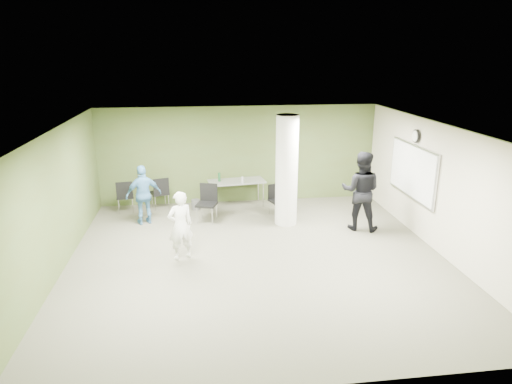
{
  "coord_description": "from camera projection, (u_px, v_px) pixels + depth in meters",
  "views": [
    {
      "loc": [
        -1.2,
        -8.87,
        4.25
      ],
      "look_at": [
        0.09,
        1.0,
        1.18
      ],
      "focal_mm": 32.0,
      "sensor_mm": 36.0,
      "label": 1
    }
  ],
  "objects": [
    {
      "name": "ceiling",
      "position": [
        258.0,
        129.0,
        8.98
      ],
      "size": [
        8.0,
        8.0,
        0.0
      ],
      "primitive_type": "plane",
      "rotation": [
        3.14,
        0.0,
        0.0
      ],
      "color": "white",
      "rests_on": "wall_back"
    },
    {
      "name": "floor",
      "position": [
        258.0,
        258.0,
        9.8
      ],
      "size": [
        8.0,
        8.0,
        0.0
      ],
      "primitive_type": "plane",
      "color": "#4F4D3E",
      "rests_on": "ground"
    },
    {
      "name": "column",
      "position": [
        287.0,
        171.0,
        11.41
      ],
      "size": [
        0.56,
        0.56,
        2.8
      ],
      "primitive_type": "cylinder",
      "color": "silver",
      "rests_on": "floor"
    },
    {
      "name": "folding_table",
      "position": [
        236.0,
        182.0,
        12.94
      ],
      "size": [
        1.66,
        0.88,
        1.0
      ],
      "rotation": [
        0.0,
        0.0,
        0.12
      ],
      "color": "gray",
      "rests_on": "floor"
    },
    {
      "name": "wall_back",
      "position": [
        239.0,
        155.0,
        13.18
      ],
      "size": [
        8.0,
        2.8,
        0.02
      ],
      "primitive_type": "cube",
      "rotation": [
        1.57,
        0.0,
        0.0
      ],
      "color": "#4C5729",
      "rests_on": "floor"
    },
    {
      "name": "chair_back_right",
      "position": [
        160.0,
        191.0,
        12.73
      ],
      "size": [
        0.58,
        0.58,
        0.92
      ],
      "rotation": [
        0.0,
        0.0,
        3.46
      ],
      "color": "black",
      "rests_on": "floor"
    },
    {
      "name": "wall_clock",
      "position": [
        416.0,
        136.0,
        10.74
      ],
      "size": [
        0.06,
        0.32,
        0.32
      ],
      "color": "black",
      "rests_on": "wall_right_cream"
    },
    {
      "name": "woman_white",
      "position": [
        180.0,
        226.0,
        9.59
      ],
      "size": [
        0.64,
        0.53,
        1.5
      ],
      "primitive_type": "imported",
      "rotation": [
        0.0,
        0.0,
        3.52
      ],
      "color": "white",
      "rests_on": "floor"
    },
    {
      "name": "chair_back_left",
      "position": [
        125.0,
        194.0,
        12.46
      ],
      "size": [
        0.51,
        0.51,
        0.9
      ],
      "rotation": [
        0.0,
        0.0,
        3.28
      ],
      "color": "black",
      "rests_on": "floor"
    },
    {
      "name": "man_black",
      "position": [
        361.0,
        191.0,
        11.17
      ],
      "size": [
        1.18,
        1.07,
        1.97
      ],
      "primitive_type": "imported",
      "rotation": [
        0.0,
        0.0,
        2.73
      ],
      "color": "black",
      "rests_on": "floor"
    },
    {
      "name": "wastebasket",
      "position": [
        196.0,
        204.0,
        12.83
      ],
      "size": [
        0.24,
        0.24,
        0.28
      ],
      "primitive_type": "cylinder",
      "color": "#4C4C4C",
      "rests_on": "floor"
    },
    {
      "name": "whiteboard",
      "position": [
        412.0,
        171.0,
        10.99
      ],
      "size": [
        0.05,
        2.3,
        1.3
      ],
      "color": "silver",
      "rests_on": "wall_right_cream"
    },
    {
      "name": "wall_right_cream",
      "position": [
        440.0,
        189.0,
        9.89
      ],
      "size": [
        0.02,
        8.0,
        2.8
      ],
      "primitive_type": "cube",
      "color": "beige",
      "rests_on": "floor"
    },
    {
      "name": "chair_table_left",
      "position": [
        208.0,
        200.0,
        11.84
      ],
      "size": [
        0.61,
        0.61,
        0.98
      ],
      "rotation": [
        0.0,
        0.0,
        -0.32
      ],
      "color": "black",
      "rests_on": "floor"
    },
    {
      "name": "man_blue",
      "position": [
        144.0,
        195.0,
        11.59
      ],
      "size": [
        0.98,
        0.65,
        1.54
      ],
      "primitive_type": "imported",
      "rotation": [
        0.0,
        0.0,
        3.48
      ],
      "color": "teal",
      "rests_on": "floor"
    },
    {
      "name": "wall_left",
      "position": [
        55.0,
        204.0,
        8.89
      ],
      "size": [
        0.02,
        8.0,
        2.8
      ],
      "primitive_type": "cube",
      "color": "#4C5729",
      "rests_on": "floor"
    },
    {
      "name": "chair_table_right",
      "position": [
        277.0,
        197.0,
        12.32
      ],
      "size": [
        0.53,
        0.53,
        0.84
      ],
      "rotation": [
        0.0,
        0.0,
        0.33
      ],
      "color": "black",
      "rests_on": "floor"
    }
  ]
}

